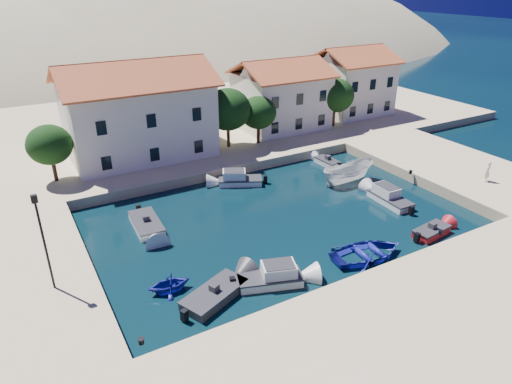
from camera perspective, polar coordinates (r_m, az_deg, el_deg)
ground at (r=30.99m, az=13.19°, el=-11.13°), size 400.00×400.00×0.00m
quay_south at (r=27.70m, az=21.86°, el=-16.28°), size 52.00×12.00×1.00m
quay_east at (r=50.52m, az=23.14°, el=2.86°), size 11.00×20.00×1.00m
quay_west at (r=32.75m, az=-26.78°, el=-10.24°), size 8.00×20.00×1.00m
quay_north at (r=61.65m, az=-9.51°, el=8.43°), size 80.00×36.00×1.00m
hills at (r=152.18m, az=-13.90°, el=8.79°), size 254.00×176.00×99.00m
building_left at (r=48.70m, az=-14.62°, el=10.10°), size 14.70×9.45×9.70m
building_mid at (r=56.89m, az=3.15°, el=12.25°), size 10.50×8.40×8.30m
building_right at (r=64.72m, az=11.93°, el=13.59°), size 9.45×8.40×8.80m
trees at (r=50.36m, az=-1.97°, el=10.08°), size 37.30×5.30×6.45m
lamppost at (r=28.88m, az=-25.15°, el=-4.79°), size 0.35×0.25×6.22m
bollards at (r=34.35m, az=12.60°, el=-4.87°), size 29.36×9.56×0.30m
motorboat_grey_sw at (r=28.97m, az=-5.20°, el=-12.67°), size 4.84×3.55×1.25m
cabin_cruiser_south at (r=29.99m, az=1.75°, el=-10.62°), size 4.54×3.04×1.60m
rowboat_south at (r=33.66m, az=13.68°, el=-7.96°), size 5.89×4.53×1.13m
motorboat_red_se at (r=37.74m, az=21.07°, el=-4.63°), size 3.32×1.80×1.25m
cabin_cruiser_east at (r=41.71m, az=16.44°, el=-0.73°), size 1.91×4.38×1.60m
boat_east at (r=45.13m, az=11.31°, el=1.21°), size 5.74×2.28×2.20m
motorboat_white_ne at (r=48.90m, az=8.94°, el=3.71°), size 1.58×3.06×1.25m
rowboat_west at (r=30.15m, az=-10.75°, el=-12.03°), size 2.84×2.51×1.41m
motorboat_white_west at (r=37.32m, az=-13.53°, el=-3.90°), size 2.22×4.56×1.25m
cabin_cruiser_north at (r=43.70m, az=-1.99°, el=1.57°), size 4.49×3.39×1.60m
pedestrian at (r=46.74m, az=26.95°, el=2.31°), size 0.82×0.70×1.92m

